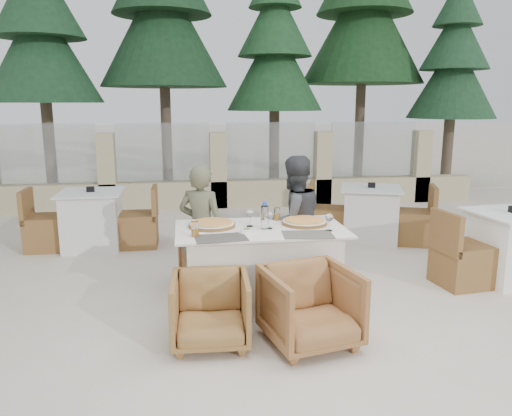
{
  "coord_description": "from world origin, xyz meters",
  "views": [
    {
      "loc": [
        -0.66,
        -4.41,
        1.93
      ],
      "look_at": [
        0.06,
        0.4,
        0.9
      ],
      "focal_mm": 35.0,
      "sensor_mm": 36.0,
      "label": 1
    }
  ],
  "objects": [
    {
      "name": "armchair_near_left",
      "position": [
        -0.47,
        -0.63,
        0.29
      ],
      "size": [
        0.65,
        0.67,
        0.58
      ],
      "primitive_type": "imported",
      "rotation": [
        0.0,
        0.0,
        -0.05
      ],
      "color": "olive",
      "rests_on": "ground"
    },
    {
      "name": "armchair_near_right",
      "position": [
        0.33,
        -0.76,
        0.32
      ],
      "size": [
        0.82,
        0.84,
        0.64
      ],
      "primitive_type": "imported",
      "rotation": [
        0.0,
        0.0,
        0.22
      ],
      "color": "#9B6738",
      "rests_on": "ground"
    },
    {
      "name": "armchair_far_left",
      "position": [
        -0.37,
        0.76,
        0.29
      ],
      "size": [
        0.73,
        0.75,
        0.59
      ],
      "primitive_type": "imported",
      "rotation": [
        0.0,
        0.0,
        3.32
      ],
      "color": "brown",
      "rests_on": "ground"
    },
    {
      "name": "bg_table_b",
      "position": [
        1.94,
        2.13,
        0.39
      ],
      "size": [
        1.82,
        1.32,
        0.77
      ],
      "primitive_type": null,
      "rotation": [
        0.0,
        0.0,
        -0.34
      ],
      "color": "silver",
      "rests_on": "ground"
    },
    {
      "name": "wine_glass_near",
      "position": [
        0.13,
        0.07,
        0.86
      ],
      "size": [
        0.1,
        0.1,
        0.18
      ],
      "primitive_type": null,
      "rotation": [
        0.0,
        0.0,
        -0.39
      ],
      "color": "white",
      "rests_on": "dining_table"
    },
    {
      "name": "pizza_left",
      "position": [
        -0.39,
        0.22,
        0.8
      ],
      "size": [
        0.46,
        0.46,
        0.06
      ],
      "primitive_type": "cylinder",
      "rotation": [
        0.0,
        0.0,
        -0.02
      ],
      "color": "#C85F1B",
      "rests_on": "dining_table"
    },
    {
      "name": "olive_dish",
      "position": [
        -0.09,
        -0.05,
        0.79
      ],
      "size": [
        0.12,
        0.12,
        0.04
      ],
      "primitive_type": null,
      "rotation": [
        0.0,
        0.0,
        0.09
      ],
      "color": "white",
      "rests_on": "dining_table"
    },
    {
      "name": "beer_glass_left",
      "position": [
        -0.56,
        -0.11,
        0.84
      ],
      "size": [
        0.09,
        0.09,
        0.13
      ],
      "primitive_type": "cylinder",
      "rotation": [
        0.0,
        0.0,
        0.34
      ],
      "color": "orange",
      "rests_on": "dining_table"
    },
    {
      "name": "diner_right",
      "position": [
        0.48,
        0.56,
        0.7
      ],
      "size": [
        0.83,
        0.74,
        1.4
      ],
      "primitive_type": "imported",
      "rotation": [
        0.0,
        0.0,
        3.51
      ],
      "color": "#3E4044",
      "rests_on": "ground"
    },
    {
      "name": "placemat_near_right",
      "position": [
        0.44,
        -0.2,
        0.77
      ],
      "size": [
        0.47,
        0.34,
        0.0
      ],
      "primitive_type": "cube",
      "rotation": [
        0.0,
        0.0,
        -0.09
      ],
      "color": "#605B53",
      "rests_on": "dining_table"
    },
    {
      "name": "perimeter_wall_far",
      "position": [
        0.0,
        4.8,
        0.8
      ],
      "size": [
        10.0,
        0.34,
        1.6
      ],
      "primitive_type": null,
      "color": "#C5B58B",
      "rests_on": "ground"
    },
    {
      "name": "diner_left",
      "position": [
        -0.48,
        0.62,
        0.66
      ],
      "size": [
        0.57,
        0.48,
        1.32
      ],
      "primitive_type": "imported",
      "rotation": [
        0.0,
        0.0,
        2.73
      ],
      "color": "#5C5D44",
      "rests_on": "ground"
    },
    {
      "name": "pine_mid_left",
      "position": [
        -1.0,
        7.5,
        3.25
      ],
      "size": [
        2.86,
        2.86,
        6.5
      ],
      "primitive_type": "cone",
      "color": "#193D20",
      "rests_on": "ground"
    },
    {
      "name": "pine_far_right",
      "position": [
        5.5,
        6.5,
        2.25
      ],
      "size": [
        1.98,
        1.98,
        4.5
      ],
      "primitive_type": "cone",
      "color": "#214A2A",
      "rests_on": "ground"
    },
    {
      "name": "wine_glass_centre",
      "position": [
        -0.03,
        0.17,
        0.86
      ],
      "size": [
        0.09,
        0.09,
        0.18
      ],
      "primitive_type": null,
      "rotation": [
        0.0,
        0.0,
        0.19
      ],
      "color": "silver",
      "rests_on": "dining_table"
    },
    {
      "name": "pine_centre",
      "position": [
        1.5,
        7.2,
        2.5
      ],
      "size": [
        2.2,
        2.2,
        5.0
      ],
      "primitive_type": "cone",
      "color": "#214D28",
      "rests_on": "ground"
    },
    {
      "name": "placemat_near_left",
      "position": [
        -0.34,
        -0.2,
        0.77
      ],
      "size": [
        0.47,
        0.34,
        0.0
      ],
      "primitive_type": "cube",
      "rotation": [
        0.0,
        0.0,
        0.09
      ],
      "color": "#4F4A43",
      "rests_on": "dining_table"
    },
    {
      "name": "pine_mid_right",
      "position": [
        3.8,
        7.8,
        3.4
      ],
      "size": [
        2.99,
        2.99,
        6.8
      ],
      "primitive_type": "cone",
      "color": "#1C441F",
      "rests_on": "ground"
    },
    {
      "name": "armchair_far_right",
      "position": [
        0.51,
        0.71,
        0.33
      ],
      "size": [
        0.75,
        0.77,
        0.66
      ],
      "primitive_type": "imported",
      "rotation": [
        0.0,
        0.0,
        3.21
      ],
      "color": "olive",
      "rests_on": "ground"
    },
    {
      "name": "pine_far_left",
      "position": [
        -3.5,
        7.0,
        2.75
      ],
      "size": [
        2.42,
        2.42,
        5.5
      ],
      "primitive_type": "cone",
      "color": "#1C4325",
      "rests_on": "ground"
    },
    {
      "name": "wine_glass_corner",
      "position": [
        0.66,
        -0.1,
        0.86
      ],
      "size": [
        0.09,
        0.09,
        0.18
      ],
      "primitive_type": null,
      "rotation": [
        0.0,
        0.0,
        -0.16
      ],
      "color": "silver",
      "rests_on": "dining_table"
    },
    {
      "name": "bg_table_c",
      "position": [
        2.87,
        0.38,
        0.39
      ],
      "size": [
        1.73,
        1.01,
        0.77
      ],
      "primitive_type": null,
      "rotation": [
        0.0,
        0.0,
        0.12
      ],
      "color": "white",
      "rests_on": "ground"
    },
    {
      "name": "dining_table",
      "position": [
        0.06,
        0.1,
        0.39
      ],
      "size": [
        1.6,
        0.9,
        0.77
      ],
      "primitive_type": null,
      "color": "white",
      "rests_on": "ground"
    },
    {
      "name": "beer_glass_right",
      "position": [
        0.27,
        0.4,
        0.83
      ],
      "size": [
        0.08,
        0.08,
        0.13
      ],
      "primitive_type": "cylinder",
      "rotation": [
        0.0,
        0.0,
        0.22
      ],
      "color": "gold",
      "rests_on": "dining_table"
    },
    {
      "name": "pizza_right",
      "position": [
        0.5,
        0.19,
        0.8
      ],
      "size": [
        0.45,
        0.45,
        0.06
      ],
      "primitive_type": "cylinder",
      "rotation": [
        0.0,
        0.0,
        0.01
      ],
      "color": "orange",
      "rests_on": "dining_table"
    },
    {
      "name": "ground",
      "position": [
        0.0,
        0.0,
        0.0
      ],
      "size": [
        80.0,
        80.0,
        0.0
      ],
      "primitive_type": "plane",
      "color": "beige",
      "rests_on": "ground"
    },
    {
      "name": "bg_table_a",
      "position": [
        -1.87,
        2.36,
        0.39
      ],
      "size": [
        1.65,
        0.83,
        0.77
      ],
      "primitive_type": null,
      "rotation": [
        0.0,
        0.0,
        -0.01
      ],
      "color": "silver",
      "rests_on": "ground"
    },
    {
      "name": "sand_patch",
      "position": [
        0.0,
        14.0,
        0.01
      ],
      "size": [
        30.0,
        16.0,
        0.01
      ],
      "primitive_type": "cube",
      "color": "beige",
      "rests_on": "ground"
    },
    {
      "name": "water_bottle",
      "position": [
        0.09,
        0.07,
        0.9
      ],
      "size": [
        0.09,
        0.09,
        0.26
      ],
      "primitive_type": "cylinder",
      "rotation": [
        0.0,
        0.0,
        0.27
      ],
      "color": "#BAD5F5",
      "rests_on": "dining_table"
    }
  ]
}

